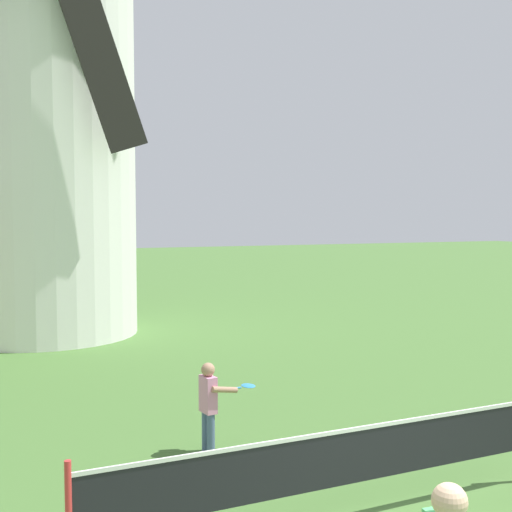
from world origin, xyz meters
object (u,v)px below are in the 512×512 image
parked_car_mustard (22,278)px  tennis_net (335,460)px  windmill (43,78)px  player_far (210,402)px

parked_car_mustard → tennis_net: bearing=-84.6°
tennis_net → parked_car_mustard: (-1.91, 20.11, 0.12)m
windmill → parked_car_mustard: size_ratio=3.61×
parked_car_mustard → player_far: bearing=-85.5°
parked_car_mustard → windmill: bearing=-88.5°
tennis_net → parked_car_mustard: size_ratio=1.28×
windmill → player_far: 11.61m
windmill → player_far: bearing=-83.1°
windmill → tennis_net: 13.72m
windmill → tennis_net: size_ratio=2.82×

